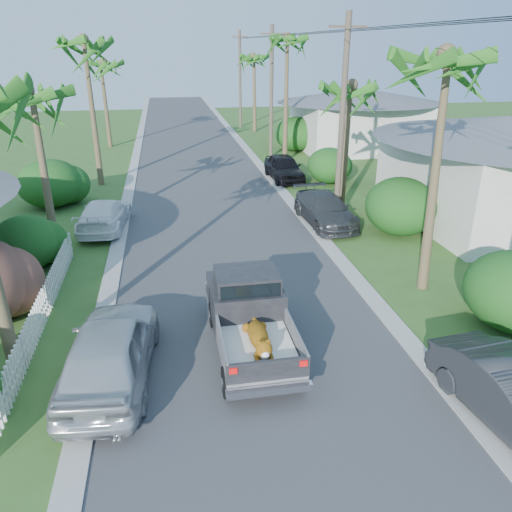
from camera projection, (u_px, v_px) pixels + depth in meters
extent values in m
plane|color=#385A21|center=(281.00, 428.00, 10.88)|extent=(120.00, 120.00, 0.00)
cube|color=#38383A|center=(198.00, 169.00, 33.52)|extent=(8.00, 100.00, 0.02)
cube|color=#A5A39E|center=(133.00, 171.00, 32.81)|extent=(0.60, 100.00, 0.06)
cube|color=#A5A39E|center=(261.00, 166.00, 34.21)|extent=(0.60, 100.00, 0.06)
cylinder|color=black|center=(228.00, 382.00, 11.77)|extent=(0.28, 0.76, 0.76)
cylinder|color=black|center=(298.00, 374.00, 12.04)|extent=(0.28, 0.76, 0.76)
cylinder|color=black|center=(214.00, 315.00, 14.71)|extent=(0.28, 0.76, 0.76)
cylinder|color=black|center=(271.00, 310.00, 14.99)|extent=(0.28, 0.76, 0.76)
cube|color=gray|center=(259.00, 354.00, 12.40)|extent=(1.90, 2.40, 0.24)
cube|color=gray|center=(222.00, 345.00, 12.10)|extent=(0.06, 2.40, 0.55)
cube|color=gray|center=(295.00, 338.00, 12.40)|extent=(0.06, 2.40, 0.55)
cube|color=black|center=(268.00, 370.00, 11.20)|extent=(1.92, 0.08, 0.52)
cube|color=silver|center=(270.00, 390.00, 11.22)|extent=(1.98, 0.18, 0.18)
cube|color=red|center=(233.00, 371.00, 10.98)|extent=(0.18, 0.05, 0.14)
cube|color=red|center=(304.00, 363.00, 11.24)|extent=(0.18, 0.05, 0.14)
cube|color=black|center=(247.00, 304.00, 13.91)|extent=(1.94, 1.65, 1.10)
cube|color=black|center=(247.00, 281.00, 13.62)|extent=(1.70, 1.35, 0.55)
cube|color=black|center=(251.00, 293.00, 13.03)|extent=(1.60, 0.05, 0.45)
cube|color=black|center=(240.00, 289.00, 15.10)|extent=(1.94, 1.20, 0.80)
cube|color=white|center=(259.00, 348.00, 12.32)|extent=(1.70, 2.10, 0.16)
ellipsoid|color=orange|center=(258.00, 335.00, 12.29)|extent=(0.48, 1.25, 0.43)
sphere|color=orange|center=(264.00, 349.00, 11.58)|extent=(0.40, 0.40, 0.40)
ellipsoid|color=white|center=(258.00, 339.00, 12.33)|extent=(0.32, 0.86, 0.18)
imported|color=#333639|center=(325.00, 210.00, 23.03)|extent=(2.21, 4.84, 1.37)
imported|color=black|center=(284.00, 168.00, 30.56)|extent=(1.93, 4.48, 1.51)
imported|color=#B9BDC1|center=(110.00, 351.00, 12.15)|extent=(2.44, 5.14, 1.70)
imported|color=white|center=(104.00, 215.00, 22.37)|extent=(2.30, 4.78, 1.34)
cone|color=brown|center=(44.00, 173.00, 19.43)|extent=(0.36, 0.61, 6.21)
cone|color=brown|center=(93.00, 116.00, 28.26)|extent=(0.36, 0.36, 8.00)
cone|color=brown|center=(106.00, 106.00, 39.34)|extent=(0.36, 0.75, 6.51)
cone|color=brown|center=(434.00, 180.00, 15.88)|extent=(0.36, 0.73, 7.51)
cone|color=brown|center=(346.00, 149.00, 24.37)|extent=(0.36, 0.54, 6.01)
cone|color=brown|center=(286.00, 102.00, 33.84)|extent=(0.36, 0.36, 8.20)
cone|color=brown|center=(254.00, 94.00, 46.84)|extent=(0.36, 0.63, 6.81)
ellipsoid|color=#124118|center=(25.00, 243.00, 18.34)|extent=(2.40, 2.64, 2.00)
ellipsoid|color=#124118|center=(50.00, 183.00, 25.41)|extent=(3.20, 3.52, 2.40)
ellipsoid|color=#124118|center=(400.00, 206.00, 21.63)|extent=(3.00, 3.30, 2.50)
ellipsoid|color=#124118|center=(329.00, 166.00, 29.81)|extent=(2.60, 2.86, 2.10)
ellipsoid|color=#124118|center=(296.00, 134.00, 38.85)|extent=(3.20, 3.52, 2.60)
cube|color=white|center=(42.00, 311.00, 14.69)|extent=(0.10, 11.00, 1.00)
cube|color=silver|center=(497.00, 181.00, 23.13)|extent=(8.00, 9.00, 3.80)
cone|color=#595B60|center=(508.00, 128.00, 22.19)|extent=(6.48, 6.48, 1.00)
cube|color=silver|center=(357.00, 126.00, 39.47)|extent=(9.00, 8.00, 3.60)
cone|color=#595B60|center=(360.00, 95.00, 38.57)|extent=(6.48, 6.48, 1.00)
cylinder|color=brown|center=(342.00, 124.00, 21.81)|extent=(0.26, 0.26, 9.00)
cube|color=brown|center=(348.00, 26.00, 20.28)|extent=(1.60, 0.10, 0.10)
cylinder|color=brown|center=(271.00, 94.00, 35.39)|extent=(0.26, 0.26, 9.00)
cube|color=brown|center=(272.00, 34.00, 33.87)|extent=(1.60, 0.10, 0.10)
cylinder|color=brown|center=(240.00, 80.00, 48.98)|extent=(0.26, 0.26, 9.00)
cube|color=brown|center=(240.00, 37.00, 47.45)|extent=(1.60, 0.10, 0.10)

